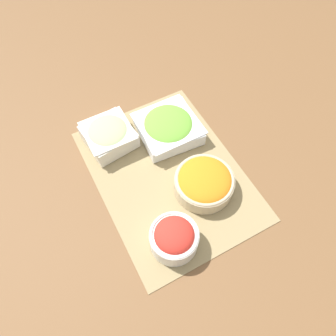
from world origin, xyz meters
name	(u,v)px	position (x,y,z in m)	size (l,w,h in m)	color
ground_plane	(168,174)	(0.00, 0.00, 0.00)	(3.00, 3.00, 0.00)	brown
placemat	(168,174)	(0.00, 0.00, 0.00)	(0.50, 0.37, 0.00)	#937F56
carrot_bowl	(204,182)	(-0.08, -0.06, 0.04)	(0.15, 0.15, 0.06)	#C6B28E
cucumber_bowl	(109,135)	(0.17, 0.09, 0.04)	(0.14, 0.14, 0.06)	silver
lettuce_bowl	(168,127)	(0.12, -0.06, 0.03)	(0.17, 0.17, 0.06)	white
tomato_bowl	(174,238)	(-0.17, 0.08, 0.04)	(0.11, 0.11, 0.08)	white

